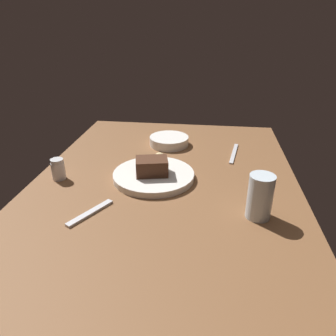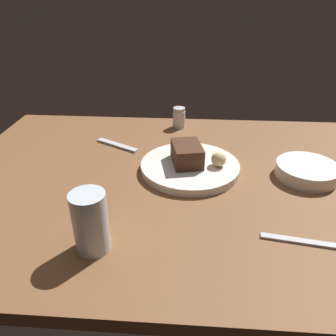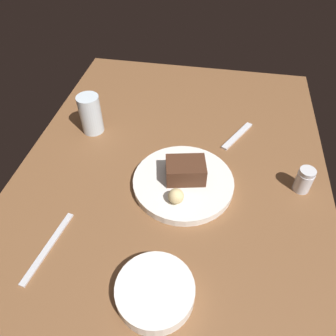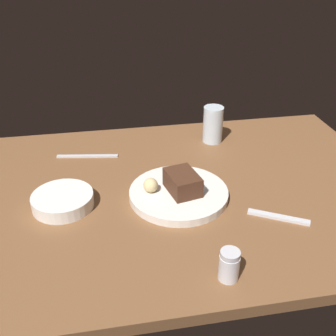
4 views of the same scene
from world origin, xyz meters
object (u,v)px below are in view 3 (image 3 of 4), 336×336
water_glass (91,114)px  butter_knife (48,247)px  bread_roll (176,196)px  salt_shaker (304,180)px  dessert_spoon (237,136)px  side_bowl (155,291)px  chocolate_cake_slice (186,170)px  dessert_plate (183,182)px

water_glass → butter_knife: 41.99cm
water_glass → butter_knife: bearing=5.4°
bread_roll → salt_shaker: 33.04cm
dessert_spoon → water_glass: bearing=125.5°
side_bowl → butter_knife: size_ratio=0.82×
salt_shaker → dessert_spoon: bearing=-137.3°
water_glass → dessert_spoon: size_ratio=0.80×
bread_roll → salt_shaker: size_ratio=0.56×
butter_knife → bread_roll: bearing=-48.7°
chocolate_cake_slice → water_glass: water_glass is taller
dessert_spoon → butter_knife: bearing=168.3°
bread_roll → chocolate_cake_slice: bearing=172.0°
chocolate_cake_slice → dessert_spoon: size_ratio=0.66×
salt_shaker → butter_knife: salt_shaker is taller
dessert_plate → bread_roll: 7.94cm
chocolate_cake_slice → butter_knife: chocolate_cake_slice is taller
water_glass → butter_knife: water_glass is taller
water_glass → dessert_spoon: 44.73cm
dessert_plate → butter_knife: size_ratio=1.37×
bread_roll → dessert_spoon: 33.08cm
salt_shaker → water_glass: water_glass is taller
side_bowl → water_glass: bearing=-148.2°
dessert_plate → salt_shaker: salt_shaker is taller
chocolate_cake_slice → dessert_spoon: (-21.45, 13.01, -4.38)cm
chocolate_cake_slice → butter_knife: bearing=-47.9°
dessert_plate → butter_knife: dessert_plate is taller
chocolate_cake_slice → side_bowl: 30.99cm
butter_knife → salt_shaker: bearing=-54.8°
bread_roll → side_bowl: (22.60, -0.44, -2.31)cm
butter_knife → dessert_plate: bearing=-39.4°
chocolate_cake_slice → salt_shaker: (-3.25, 29.83, -1.32)cm
chocolate_cake_slice → water_glass: 35.40cm
dessert_plate → dessert_spoon: (-22.34, 13.38, -0.71)cm
chocolate_cake_slice → dessert_plate: bearing=-22.0°
water_glass → bread_roll: bearing=50.1°
bread_roll → side_bowl: size_ratio=0.25×
dessert_plate → side_bowl: side_bowl is taller
chocolate_cake_slice → dessert_spoon: bearing=148.8°
dessert_plate → side_bowl: size_ratio=1.67×
dessert_plate → bread_roll: (7.31, -0.79, 2.99)cm
bread_roll → butter_knife: size_ratio=0.20×
dessert_spoon → butter_knife: 61.12cm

